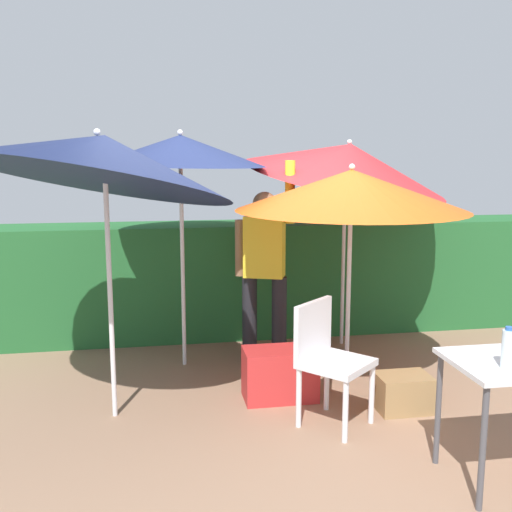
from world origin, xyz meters
name	(u,v)px	position (x,y,z in m)	size (l,w,h in m)	color
ground_plane	(262,395)	(0.00, 0.00, 0.00)	(24.00, 24.00, 0.00)	#937056
hedge_row	(233,278)	(0.00, 1.78, 0.60)	(8.00, 0.70, 1.20)	#23602D
umbrella_rainbow	(347,162)	(1.08, 1.22, 1.86)	(2.10, 2.06, 2.33)	silver
umbrella_orange	(180,151)	(-0.58, 0.85, 1.96)	(1.54, 1.54, 2.15)	silver
umbrella_yellow	(351,190)	(0.74, 0.09, 1.65)	(1.88, 1.88, 1.86)	silver
umbrella_navy	(101,159)	(-1.18, -0.15, 1.90)	(2.01, 1.96, 2.37)	silver
person_vendor	(264,264)	(0.16, 0.79, 0.93)	(0.55, 0.33, 1.88)	black
chair_plastic	(328,355)	(0.38, -0.56, 0.51)	(0.62, 0.62, 0.89)	silver
cooler_box	(280,374)	(0.13, -0.08, 0.21)	(0.58, 0.32, 0.41)	red
crate_cardboard	(403,393)	(1.01, -0.46, 0.14)	(0.40, 0.29, 0.28)	#9E7A4C
bottle_water	(508,349)	(1.09, -1.62, 0.87)	(0.07, 0.07, 0.24)	silver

